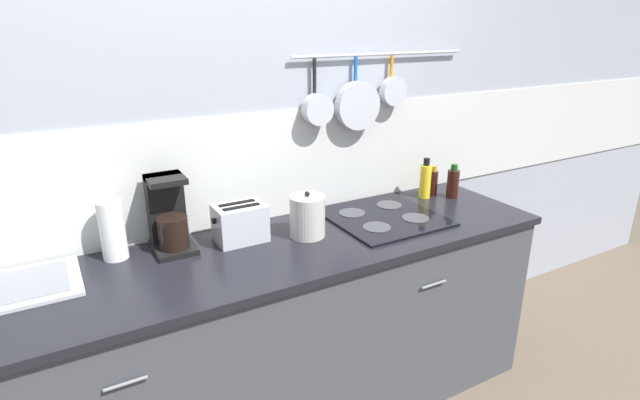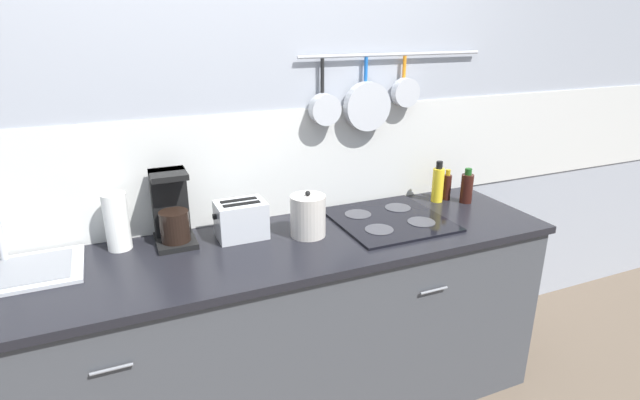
% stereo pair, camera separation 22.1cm
% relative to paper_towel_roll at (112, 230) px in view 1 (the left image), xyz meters
% --- Properties ---
extents(wall_back, '(7.20, 0.15, 2.60)m').
position_rel_paper_towel_roll_xyz_m(wall_back, '(0.59, 0.14, 0.23)').
color(wall_back, '#999EA8').
rests_on(wall_back, ground_plane).
extents(cabinet_base, '(2.66, 0.65, 0.89)m').
position_rel_paper_towel_roll_xyz_m(cabinet_base, '(0.58, -0.24, -0.61)').
color(cabinet_base, '#3F4247').
rests_on(cabinet_base, ground_plane).
extents(countertop, '(2.70, 0.67, 0.03)m').
position_rel_paper_towel_roll_xyz_m(countertop, '(0.58, -0.24, -0.14)').
color(countertop, black).
rests_on(countertop, cabinet_base).
extents(paper_towel_roll, '(0.10, 0.10, 0.25)m').
position_rel_paper_towel_roll_xyz_m(paper_towel_roll, '(0.00, 0.00, 0.00)').
color(paper_towel_roll, white).
rests_on(paper_towel_roll, countertop).
extents(coffee_maker, '(0.17, 0.22, 0.32)m').
position_rel_paper_towel_roll_xyz_m(coffee_maker, '(0.23, -0.01, 0.01)').
color(coffee_maker, black).
rests_on(coffee_maker, countertop).
extents(toaster, '(0.24, 0.16, 0.17)m').
position_rel_paper_towel_roll_xyz_m(toaster, '(0.52, -0.09, -0.04)').
color(toaster, '#B7BABF').
rests_on(toaster, countertop).
extents(kettle, '(0.16, 0.16, 0.22)m').
position_rel_paper_towel_roll_xyz_m(kettle, '(0.80, -0.19, -0.03)').
color(kettle, beige).
rests_on(kettle, countertop).
extents(cooktop, '(0.52, 0.54, 0.01)m').
position_rel_paper_towel_roll_xyz_m(cooktop, '(1.24, -0.19, -0.12)').
color(cooktop, black).
rests_on(cooktop, countertop).
extents(bottle_olive_oil, '(0.06, 0.06, 0.23)m').
position_rel_paper_towel_roll_xyz_m(bottle_olive_oil, '(1.62, -0.05, -0.03)').
color(bottle_olive_oil, yellow).
rests_on(bottle_olive_oil, countertop).
extents(bottle_sesame_oil, '(0.05, 0.05, 0.17)m').
position_rel_paper_towel_roll_xyz_m(bottle_sesame_oil, '(1.69, -0.04, -0.05)').
color(bottle_sesame_oil, '#33140F').
rests_on(bottle_sesame_oil, countertop).
extents(bottle_vinegar, '(0.07, 0.07, 0.19)m').
position_rel_paper_towel_roll_xyz_m(bottle_vinegar, '(1.75, -0.12, -0.04)').
color(bottle_vinegar, '#33140F').
rests_on(bottle_vinegar, countertop).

